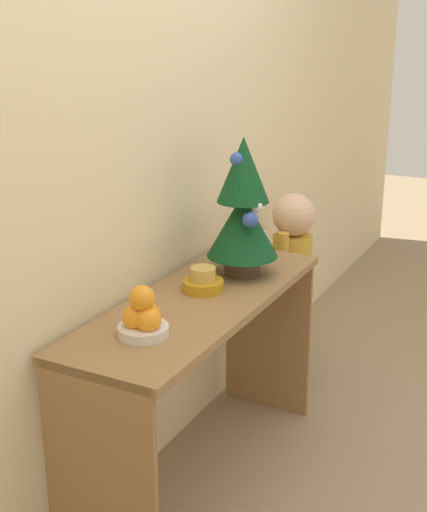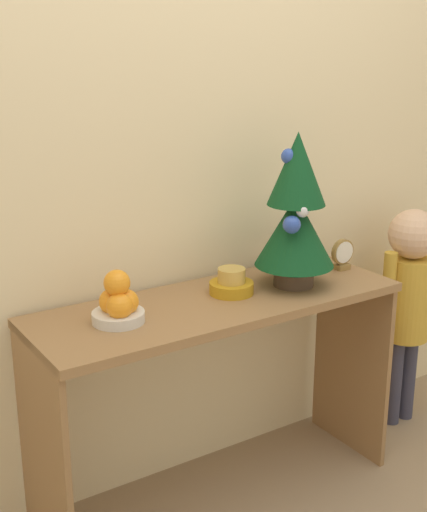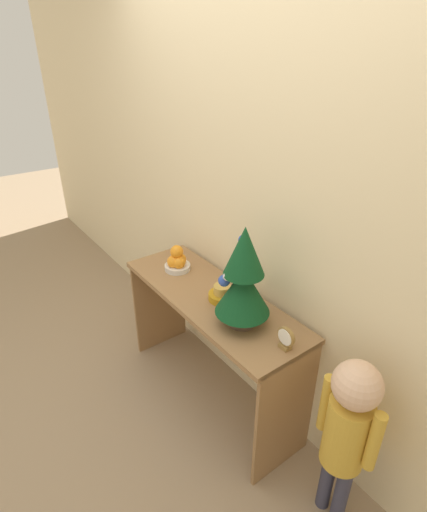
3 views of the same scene
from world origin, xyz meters
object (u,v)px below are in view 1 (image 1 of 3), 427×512
Objects in this scene: singing_bowl at (203,282)px; child_figure at (292,261)px; desk_clock at (261,241)px; fruit_bowl at (143,318)px; mini_tree at (243,208)px.

child_figure reaches higher than singing_bowl.
singing_bowl is at bearing 179.50° from child_figure.
singing_bowl is 0.89m from child_figure.
child_figure reaches higher than desk_clock.
child_figure is at bearing 0.60° from fruit_bowl.
mini_tree is 0.57× the size of child_figure.
mini_tree is 0.34m from desk_clock.
child_figure reaches higher than fruit_bowl.
child_figure is (1.30, 0.01, -0.21)m from fruit_bowl.
fruit_bowl is (-0.65, 0.03, -0.20)m from mini_tree.
child_figure is (0.87, -0.01, -0.18)m from singing_bowl.
mini_tree reaches higher than child_figure.
mini_tree reaches higher than singing_bowl.
mini_tree reaches higher than desk_clock.
child_figure is at bearing 3.71° from mini_tree.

